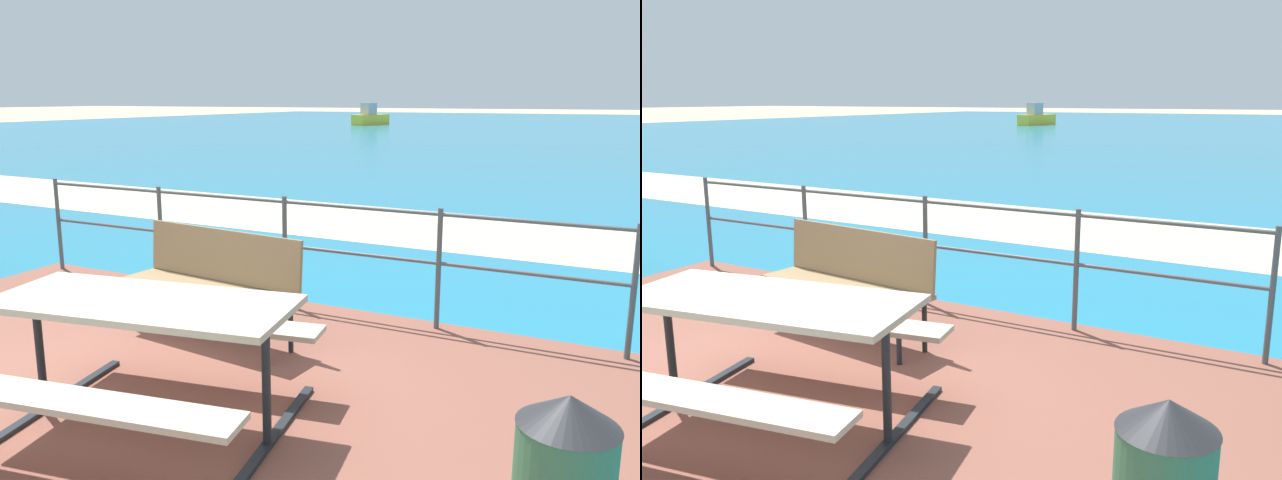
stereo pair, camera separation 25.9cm
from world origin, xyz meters
TOP-DOWN VIEW (x-y plane):
  - ground_plane at (0.00, 0.00)m, footprint 240.00×240.00m
  - patio_paving at (0.00, 0.00)m, footprint 6.40×5.20m
  - sea_water at (0.00, 40.00)m, footprint 90.00×90.00m
  - beach_strip at (0.00, 6.90)m, footprint 54.05×4.15m
  - picnic_table at (0.47, 0.02)m, footprint 1.96×1.78m
  - park_bench at (-0.06, 1.43)m, footprint 1.59×0.58m
  - railing_fence at (0.00, 2.45)m, footprint 5.94×0.04m
  - boat_near at (-15.97, 43.27)m, footprint 1.72×4.20m

SIDE VIEW (x-z plane):
  - ground_plane at x=0.00m, z-range 0.00..0.00m
  - sea_water at x=0.00m, z-range 0.00..0.01m
  - beach_strip at x=0.00m, z-range 0.00..0.01m
  - patio_paving at x=0.00m, z-range 0.00..0.06m
  - boat_near at x=-15.97m, z-range -0.26..1.34m
  - park_bench at x=-0.06m, z-range 0.15..1.03m
  - picnic_table at x=0.47m, z-range 0.27..1.06m
  - railing_fence at x=0.00m, z-range 0.20..1.24m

